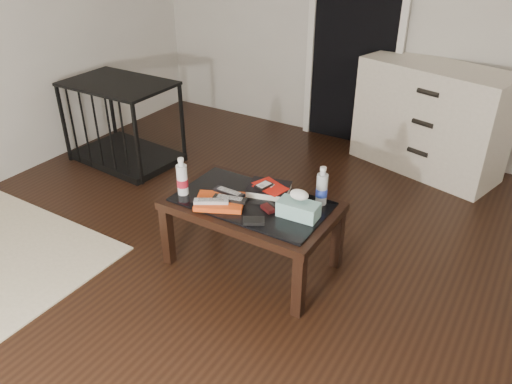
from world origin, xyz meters
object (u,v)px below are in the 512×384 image
(coffee_table, at_px, (252,210))
(pet_crate, at_px, (125,136))
(dresser, at_px, (430,119))
(water_bottle_left, at_px, (182,176))
(textbook, at_px, (269,189))
(water_bottle_right, at_px, (322,186))
(tissue_box, at_px, (298,209))

(coffee_table, relative_size, pet_crate, 1.06)
(dresser, bearing_deg, water_bottle_left, -99.17)
(dresser, bearing_deg, pet_crate, -136.49)
(textbook, height_order, water_bottle_left, water_bottle_left)
(water_bottle_left, bearing_deg, pet_crate, 148.07)
(dresser, height_order, water_bottle_right, dresser)
(tissue_box, bearing_deg, pet_crate, 158.00)
(pet_crate, relative_size, tissue_box, 4.10)
(coffee_table, height_order, textbook, textbook)
(textbook, bearing_deg, coffee_table, -118.86)
(coffee_table, distance_m, textbook, 0.17)
(coffee_table, bearing_deg, water_bottle_right, 27.79)
(water_bottle_right, bearing_deg, textbook, -171.34)
(dresser, height_order, tissue_box, dresser)
(pet_crate, xyz_separation_m, textbook, (1.80, -0.56, 0.25))
(coffee_table, xyz_separation_m, water_bottle_right, (0.36, 0.19, 0.18))
(textbook, xyz_separation_m, water_bottle_left, (-0.44, -0.28, 0.10))
(water_bottle_left, height_order, tissue_box, water_bottle_left)
(water_bottle_left, distance_m, water_bottle_right, 0.83)
(pet_crate, relative_size, textbook, 3.77)
(coffee_table, xyz_separation_m, dresser, (0.55, 1.93, 0.05))
(dresser, bearing_deg, textbook, -90.54)
(textbook, bearing_deg, water_bottle_left, -162.11)
(coffee_table, height_order, water_bottle_left, water_bottle_left)
(pet_crate, bearing_deg, dresser, 32.38)
(coffee_table, distance_m, water_bottle_left, 0.47)
(tissue_box, bearing_deg, coffee_table, 175.69)
(water_bottle_right, bearing_deg, dresser, 83.74)
(pet_crate, distance_m, tissue_box, 2.21)
(dresser, distance_m, pet_crate, 2.63)
(dresser, xyz_separation_m, textbook, (-0.52, -1.79, 0.03))
(water_bottle_right, distance_m, tissue_box, 0.22)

